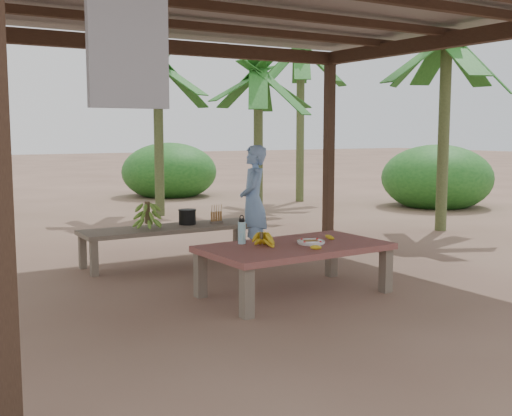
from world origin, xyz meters
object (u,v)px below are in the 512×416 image
bench (172,231)px  woman (253,202)px  water_flask (242,232)px  cooking_pot (187,217)px  plate (311,242)px  ripe_banana_bunch (261,239)px  work_table (295,251)px

bench → woman: (1.03, -0.22, 0.32)m
water_flask → cooking_pot: (0.24, 1.79, -0.08)m
bench → cooking_pot: cooking_pot is taller
plate → cooking_pot: size_ratio=1.29×
woman → bench: bearing=-68.8°
bench → water_flask: 1.74m
ripe_banana_bunch → cooking_pot: bearing=85.4°
work_table → water_flask: 0.55m
ripe_banana_bunch → woman: bearing=61.4°
bench → water_flask: size_ratio=7.70×
work_table → bench: 2.08m
water_flask → woman: (1.03, 1.51, 0.09)m
ripe_banana_bunch → cooking_pot: (0.16, 2.03, -0.04)m
bench → cooking_pot: (0.24, 0.06, 0.14)m
bench → plate: plate is taller
ripe_banana_bunch → woman: (0.95, 1.75, 0.14)m
plate → woman: bearing=76.2°
work_table → ripe_banana_bunch: size_ratio=7.38×
work_table → water_flask: bearing=141.5°
cooking_pot → woman: (0.79, -0.28, 0.17)m
bench → ripe_banana_bunch: bearing=-87.3°
ripe_banana_bunch → plate: bearing=-14.1°
water_flask → cooking_pot: size_ratio=1.36×
woman → ripe_banana_bunch: bearing=4.6°
cooking_pot → woman: size_ratio=0.15×
work_table → plate: 0.18m
bench → woman: bearing=-11.5°
bench → water_flask: (-0.01, -1.73, 0.22)m
bench → woman: woman is taller
woman → water_flask: bearing=-1.2°
work_table → water_flask: water_flask is taller
water_flask → cooking_pot: 1.81m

